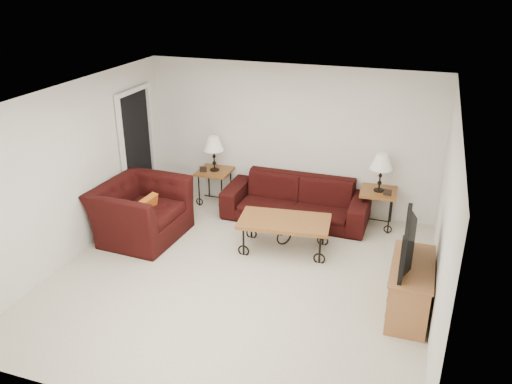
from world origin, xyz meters
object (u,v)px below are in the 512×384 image
Objects in this scene: coffee_table at (284,235)px; sofa at (296,200)px; side_table_left at (215,186)px; lamp_right at (381,173)px; tv_stand at (410,288)px; television at (414,243)px; backpack at (322,229)px; lamp_left at (214,154)px; side_table_right at (377,208)px; armchair at (141,211)px.

sofa is at bearing 95.64° from coffee_table.
side_table_left is 1.00× the size of lamp_right.
tv_stand is at bearing -73.59° from lamp_right.
television reaches higher than tv_stand.
television reaches higher than backpack.
side_table_left is 0.62m from lamp_left.
side_table_right is at bearing 0.00° from lamp_right.
lamp_right reaches higher than side_table_left.
side_table_left is (-1.54, 0.18, -0.04)m from sofa.
sofa is 2.85m from tv_stand.
side_table_right is at bearing -164.06° from television.
sofa is 1.80× the size of coffee_table.
backpack is at bearing -136.68° from television.
lamp_right is at bearing 0.00° from side_table_right.
coffee_table is (1.64, -1.25, -0.06)m from side_table_left.
side_table_right is 0.62m from lamp_right.
armchair is at bearing -110.78° from lamp_left.
backpack is (2.12, -0.78, -0.74)m from lamp_left.
coffee_table is at bearing -37.27° from side_table_left.
television is (3.49, -2.24, 0.02)m from lamp_left.
lamp_left is at bearing 180.00° from lamp_right.
television is at bearing -28.04° from coffee_table.
backpack is (2.71, 0.77, -0.24)m from armchair.
television is (1.85, -0.99, 0.71)m from coffee_table.
tv_stand is at bearing -32.47° from lamp_left.
sofa is 2.40× the size of television.
lamp_left reaches higher than side_table_right.
tv_stand reaches higher than side_table_right.
side_table_left is at bearing 180.00° from side_table_right.
coffee_table is 0.67m from backpack.
coffee_table is 1.19× the size of tv_stand.
sofa reaches higher than coffee_table.
side_table_left is 4.20m from television.
sofa is 3.86× the size of side_table_left.
side_table_right is 1.00× the size of lamp_left.
tv_stand is (3.51, -2.24, -0.60)m from lamp_left.
television is (3.49, -2.24, 0.65)m from side_table_left.
tv_stand is 2.02m from backpack.
lamp_right is 2.33m from television.
lamp_left is 2.38m from backpack.
armchair is 2.83m from backpack.
side_table_right is at bearing -62.55° from armchair.
lamp_right is at bearing -62.55° from armchair.
backpack is (2.12, -0.78, -0.12)m from side_table_left.
coffee_table is 1.33× the size of television.
lamp_left is 2.86m from lamp_right.
lamp_right is 0.47× the size of coffee_table.
side_table_left reaches higher than backpack.
lamp_right reaches higher than backpack.
lamp_left reaches higher than backpack.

